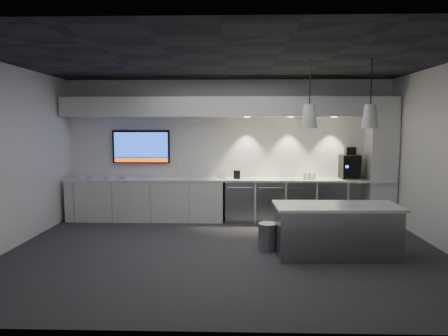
{
  "coord_description": "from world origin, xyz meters",
  "views": [
    {
      "loc": [
        0.15,
        -6.21,
        2.01
      ],
      "look_at": [
        -0.05,
        1.1,
        1.24
      ],
      "focal_mm": 32.0,
      "sensor_mm": 36.0,
      "label": 1
    }
  ],
  "objects_px": {
    "wall_tv": "(141,147)",
    "island": "(336,230)",
    "coffee_machine": "(350,166)",
    "bin": "(268,237)"
  },
  "relations": [
    {
      "from": "island",
      "to": "wall_tv",
      "type": "bearing_deg",
      "value": 142.91
    },
    {
      "from": "wall_tv",
      "to": "coffee_machine",
      "type": "relative_size",
      "value": 1.86
    },
    {
      "from": "bin",
      "to": "coffee_machine",
      "type": "height_order",
      "value": "coffee_machine"
    },
    {
      "from": "wall_tv",
      "to": "island",
      "type": "height_order",
      "value": "wall_tv"
    },
    {
      "from": "wall_tv",
      "to": "island",
      "type": "bearing_deg",
      "value": -35.66
    },
    {
      "from": "island",
      "to": "bin",
      "type": "xyz_separation_m",
      "value": [
        -1.03,
        0.27,
        -0.18
      ]
    },
    {
      "from": "island",
      "to": "bin",
      "type": "distance_m",
      "value": 1.08
    },
    {
      "from": "wall_tv",
      "to": "island",
      "type": "relative_size",
      "value": 0.65
    },
    {
      "from": "island",
      "to": "coffee_machine",
      "type": "bearing_deg",
      "value": 68.77
    },
    {
      "from": "coffee_machine",
      "to": "island",
      "type": "bearing_deg",
      "value": -109.64
    }
  ]
}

